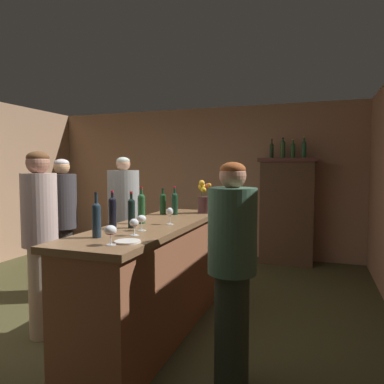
% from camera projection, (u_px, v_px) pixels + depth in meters
% --- Properties ---
extents(floor, '(8.46, 8.46, 0.00)m').
position_uv_depth(floor, '(94.00, 325.00, 3.51)').
color(floor, '#424023').
rests_on(floor, ground).
extents(wall_back, '(5.74, 0.12, 2.61)m').
position_uv_depth(wall_back, '(199.00, 181.00, 6.54)').
color(wall_back, '#A67B5D').
rests_on(wall_back, ground).
extents(bar_counter, '(0.67, 2.27, 1.04)m').
position_uv_depth(bar_counter, '(154.00, 279.00, 3.29)').
color(bar_counter, brown).
rests_on(bar_counter, ground).
extents(display_cabinet, '(0.90, 0.45, 1.70)m').
position_uv_depth(display_cabinet, '(287.00, 209.00, 5.75)').
color(display_cabinet, '#4E3624').
rests_on(display_cabinet, ground).
extents(wine_bottle_merlot, '(0.07, 0.07, 0.33)m').
position_uv_depth(wine_bottle_merlot, '(142.00, 207.00, 3.26)').
color(wine_bottle_merlot, '#22532B').
rests_on(wine_bottle_merlot, bar_counter).
extents(wine_bottle_rose, '(0.06, 0.06, 0.33)m').
position_uv_depth(wine_bottle_rose, '(96.00, 218.00, 2.59)').
color(wine_bottle_rose, '#1C2C39').
rests_on(wine_bottle_rose, bar_counter).
extents(wine_bottle_riesling, '(0.06, 0.06, 0.31)m').
position_uv_depth(wine_bottle_riesling, '(131.00, 212.00, 3.01)').
color(wine_bottle_riesling, black).
rests_on(wine_bottle_riesling, bar_counter).
extents(wine_bottle_syrah, '(0.06, 0.06, 0.32)m').
position_uv_depth(wine_bottle_syrah, '(112.00, 211.00, 2.96)').
color(wine_bottle_syrah, black).
rests_on(wine_bottle_syrah, bar_counter).
extents(wine_bottle_malbec, '(0.07, 0.07, 0.31)m').
position_uv_depth(wine_bottle_malbec, '(175.00, 202.00, 3.86)').
color(wine_bottle_malbec, '#153723').
rests_on(wine_bottle_malbec, bar_counter).
extents(wine_bottle_pinot, '(0.07, 0.07, 0.29)m').
position_uv_depth(wine_bottle_pinot, '(163.00, 203.00, 3.89)').
color(wine_bottle_pinot, '#153718').
rests_on(wine_bottle_pinot, bar_counter).
extents(wine_glass_front, '(0.07, 0.07, 0.13)m').
position_uv_depth(wine_glass_front, '(134.00, 224.00, 2.68)').
color(wine_glass_front, white).
rests_on(wine_glass_front, bar_counter).
extents(wine_glass_mid, '(0.07, 0.07, 0.15)m').
position_uv_depth(wine_glass_mid, '(170.00, 212.00, 3.20)').
color(wine_glass_mid, white).
rests_on(wine_glass_mid, bar_counter).
extents(wine_glass_rear, '(0.08, 0.08, 0.13)m').
position_uv_depth(wine_glass_rear, '(110.00, 231.00, 2.35)').
color(wine_glass_rear, white).
rests_on(wine_glass_rear, bar_counter).
extents(wine_glass_spare, '(0.08, 0.08, 0.13)m').
position_uv_depth(wine_glass_spare, '(142.00, 219.00, 2.89)').
color(wine_glass_spare, white).
rests_on(wine_glass_spare, bar_counter).
extents(flower_arrangement, '(0.16, 0.17, 0.37)m').
position_uv_depth(flower_arrangement, '(204.00, 200.00, 4.00)').
color(flower_arrangement, '#492929').
rests_on(flower_arrangement, bar_counter).
extents(cheese_plate, '(0.18, 0.18, 0.01)m').
position_uv_depth(cheese_plate, '(128.00, 242.00, 2.43)').
color(cheese_plate, white).
rests_on(cheese_plate, bar_counter).
extents(display_bottle_left, '(0.06, 0.06, 0.31)m').
position_uv_depth(display_bottle_left, '(272.00, 150.00, 5.77)').
color(display_bottle_left, '#1C361C').
rests_on(display_bottle_left, display_cabinet).
extents(display_bottle_midleft, '(0.08, 0.08, 0.33)m').
position_uv_depth(display_bottle_midleft, '(283.00, 148.00, 5.71)').
color(display_bottle_midleft, '#2F532A').
rests_on(display_bottle_midleft, display_cabinet).
extents(display_bottle_center, '(0.07, 0.07, 0.30)m').
position_uv_depth(display_bottle_center, '(293.00, 150.00, 5.66)').
color(display_bottle_center, '#235027').
rests_on(display_bottle_center, display_cabinet).
extents(display_bottle_midright, '(0.07, 0.07, 0.33)m').
position_uv_depth(display_bottle_midright, '(304.00, 149.00, 5.61)').
color(display_bottle_midright, '#215133').
rests_on(display_bottle_midright, display_cabinet).
extents(patron_redhead, '(0.31, 0.31, 1.70)m').
position_uv_depth(patron_redhead, '(40.00, 234.00, 3.22)').
color(patron_redhead, '#B8AF96').
rests_on(patron_redhead, ground).
extents(patron_tall, '(0.32, 0.32, 1.65)m').
position_uv_depth(patron_tall, '(63.00, 222.00, 4.17)').
color(patron_tall, '#292524').
rests_on(patron_tall, ground).
extents(patron_near_entrance, '(0.39, 0.39, 1.68)m').
position_uv_depth(patron_near_entrance, '(124.00, 219.00, 4.41)').
color(patron_near_entrance, '#B0AC91').
rests_on(patron_near_entrance, ground).
extents(bartender, '(0.34, 0.34, 1.59)m').
position_uv_depth(bartender, '(232.00, 264.00, 2.50)').
color(bartender, '#2A3629').
rests_on(bartender, ground).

